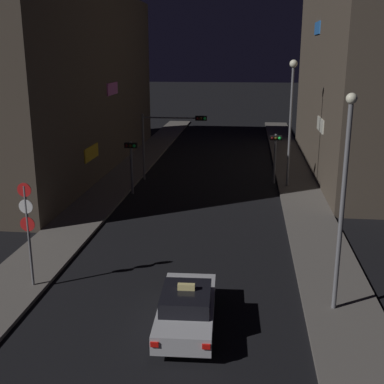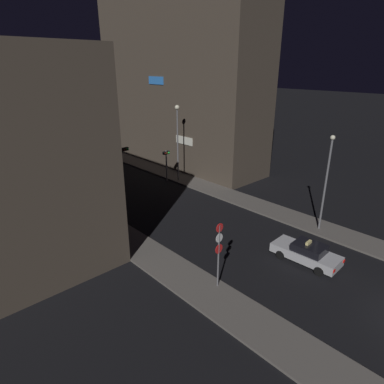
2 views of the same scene
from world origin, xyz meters
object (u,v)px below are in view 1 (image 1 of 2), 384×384
Objects in this scene: sign_pole_left at (28,225)px; street_lamp_near_block at (344,190)px; taxi at (186,308)px; traffic_light_right_kerb at (275,148)px; traffic_light_left_kerb at (131,156)px; traffic_light_overhead at (169,132)px; street_lamp_far_block at (291,104)px.

street_lamp_near_block is (11.34, -0.51, 1.88)m from sign_pole_left.
traffic_light_right_kerb reaches higher than taxi.
sign_pole_left is (-0.76, -13.59, 0.12)m from traffic_light_left_kerb.
street_lamp_near_block reaches higher than traffic_light_left_kerb.
traffic_light_left_kerb is 0.46× the size of street_lamp_near_block.
traffic_light_overhead is 1.38× the size of traffic_light_left_kerb.
street_lamp_far_block is at bearing -50.07° from traffic_light_right_kerb.
traffic_light_overhead reaches higher than taxi.
street_lamp_near_block is at bearing 18.19° from taxi.
traffic_light_left_kerb is 17.75m from street_lamp_near_block.
traffic_light_right_kerb is at bearing 59.71° from sign_pole_left.
taxi is 16.80m from traffic_light_left_kerb.
street_lamp_near_block reaches higher than traffic_light_overhead.
traffic_light_left_kerb is 0.84× the size of sign_pole_left.
traffic_light_left_kerb is at bearing -116.38° from traffic_light_overhead.
taxi is at bearing -104.02° from street_lamp_far_block.
traffic_light_left_kerb is at bearing 126.87° from street_lamp_near_block.
traffic_light_overhead reaches higher than traffic_light_right_kerb.
traffic_light_right_kerb is 3.39m from street_lamp_far_block.
sign_pole_left reaches higher than taxi.
traffic_light_left_kerb is 10.91m from street_lamp_far_block.
traffic_light_right_kerb is (7.42, -0.14, -0.97)m from traffic_light_overhead.
street_lamp_near_block reaches higher than traffic_light_right_kerb.
taxi is 19.56m from street_lamp_far_block.
traffic_light_left_kerb is (-5.53, 15.77, 1.75)m from taxi.
taxi is 1.10× the size of sign_pole_left.
traffic_light_left_kerb is at bearing 109.32° from taxi.
street_lamp_near_block reaches higher than taxi.
street_lamp_far_block is (10.11, 2.60, 3.18)m from traffic_light_left_kerb.
traffic_light_right_kerb is 0.47× the size of street_lamp_near_block.
street_lamp_near_block is (5.05, 1.66, 3.75)m from taxi.
street_lamp_near_block is at bearing -88.40° from street_lamp_far_block.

